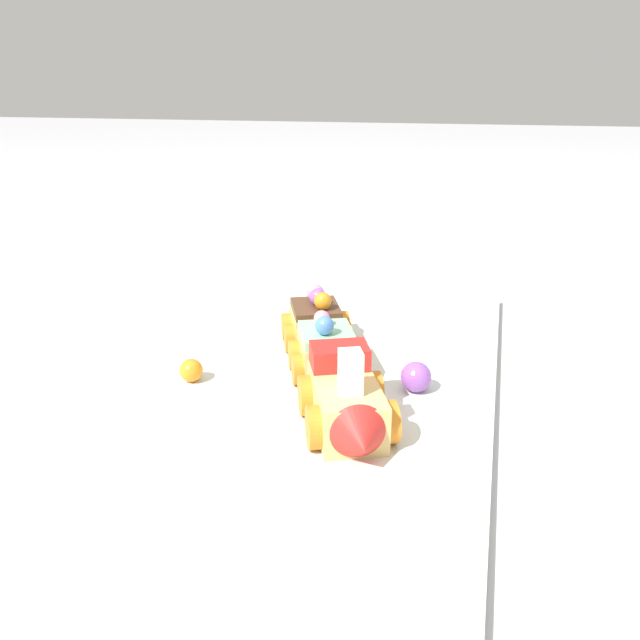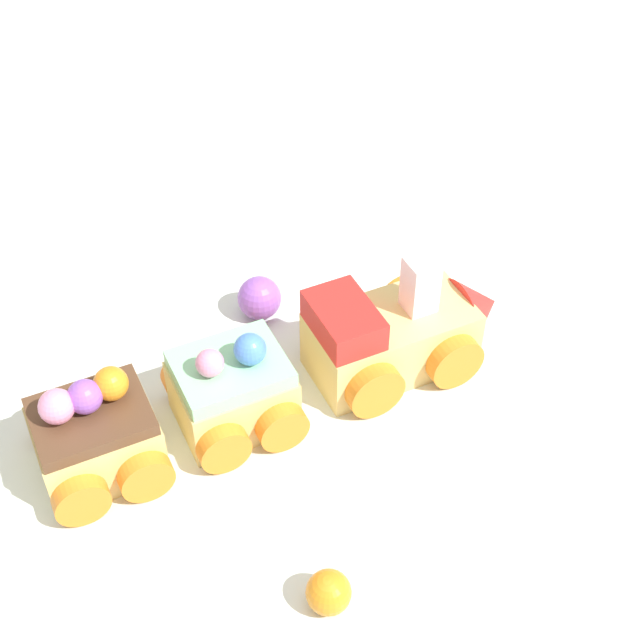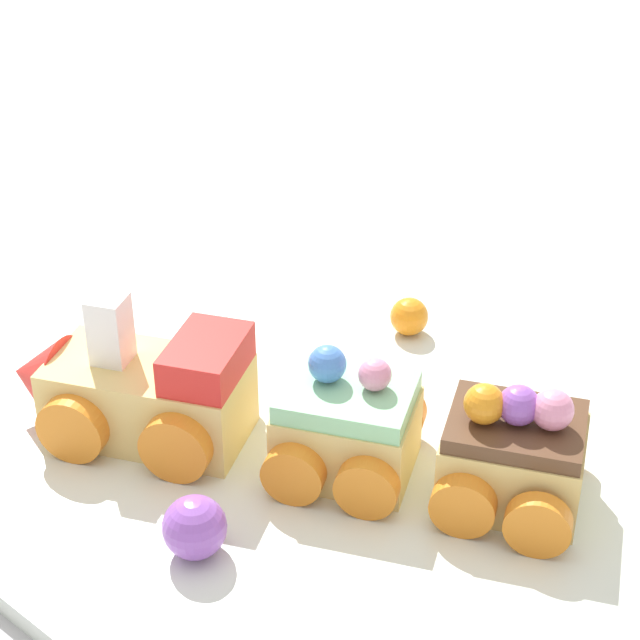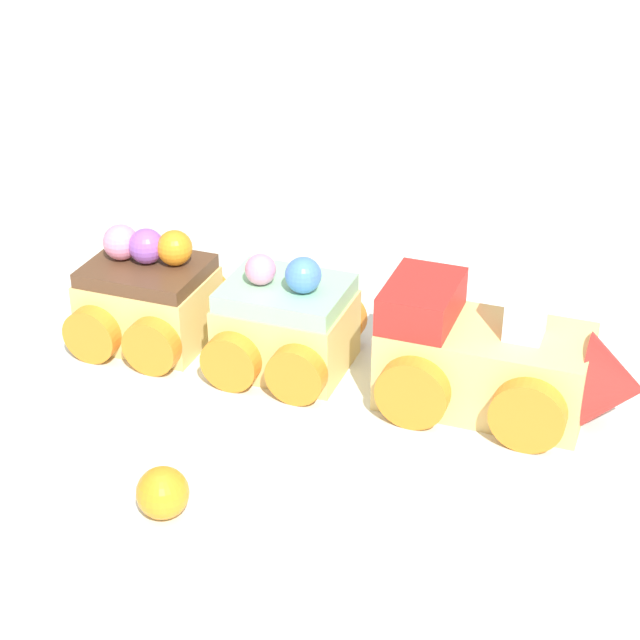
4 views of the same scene
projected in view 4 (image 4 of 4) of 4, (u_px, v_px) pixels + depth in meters
name	position (u px, v px, depth m)	size (l,w,h in m)	color
ground_plane	(333.00, 419.00, 0.57)	(10.00, 10.00, 0.00)	#B2B2B7
display_board	(334.00, 410.00, 0.56)	(0.72, 0.36, 0.01)	silver
cake_train_locomotive	(501.00, 363.00, 0.54)	(0.14, 0.11, 0.08)	#E5C675
cake_car_mint	(286.00, 326.00, 0.58)	(0.09, 0.10, 0.07)	#E5C675
cake_car_chocolate	(149.00, 299.00, 0.61)	(0.09, 0.10, 0.07)	#E5C675
gumball_orange	(163.00, 493.00, 0.47)	(0.02, 0.02, 0.02)	orange
gumball_purple	(417.00, 292.00, 0.64)	(0.03, 0.03, 0.03)	#9956C6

